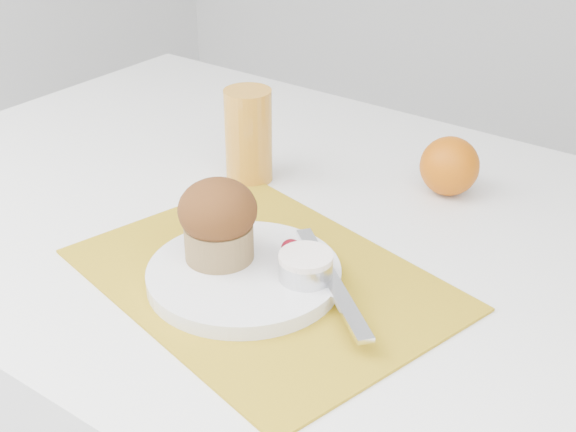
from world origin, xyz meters
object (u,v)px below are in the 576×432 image
Objects in this scene: plate at (244,275)px; juice_glass at (249,136)px; orange at (450,166)px; muffin at (218,220)px.

plate is 0.27m from juice_glass.
juice_glass is (-0.16, 0.21, 0.05)m from plate.
plate is 0.34m from orange.
orange is at bearing 77.03° from plate.
muffin is (0.12, -0.21, 0.00)m from juice_glass.
juice_glass reaches higher than plate.
plate is 1.65× the size of juice_glass.
orange is at bearing 27.45° from juice_glass.
juice_glass is at bearing 121.33° from muffin.
orange is at bearing 71.04° from muffin.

